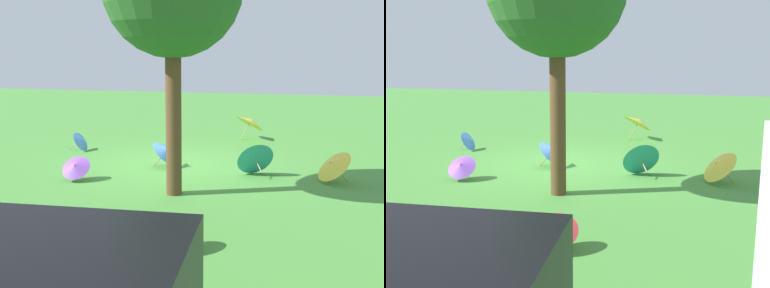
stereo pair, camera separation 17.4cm
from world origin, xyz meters
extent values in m
plane|color=#478C38|center=(0.00, 0.00, 0.00)|extent=(40.00, 40.00, 0.00)
cylinder|color=brown|center=(-0.70, 2.23, 1.54)|extent=(0.30, 0.30, 3.07)
cylinder|color=tan|center=(-3.85, 0.58, 0.17)|extent=(0.32, 0.18, 0.35)
cone|color=yellow|center=(-3.67, 0.68, 0.39)|extent=(0.96, 1.02, 0.66)
sphere|color=tan|center=(-3.63, 0.70, 0.43)|extent=(0.06, 0.06, 0.05)
cylinder|color=tan|center=(0.26, 0.22, 0.17)|extent=(0.32, 0.06, 0.34)
cone|color=#4C8CE5|center=(0.06, 0.24, 0.39)|extent=(0.68, 0.76, 0.59)
sphere|color=tan|center=(0.00, 0.24, 0.44)|extent=(0.05, 0.04, 0.05)
cylinder|color=tan|center=(-1.25, -3.77, 0.25)|extent=(0.27, 0.20, 0.50)
cone|color=yellow|center=(-1.40, -3.88, 0.56)|extent=(1.25, 1.26, 0.60)
sphere|color=tan|center=(-1.43, -3.90, 0.62)|extent=(0.06, 0.06, 0.05)
cylinder|color=tan|center=(3.09, -1.01, 0.16)|extent=(0.31, 0.03, 0.20)
cone|color=#4C8CE5|center=(2.89, -1.01, 0.28)|extent=(0.40, 0.57, 0.55)
sphere|color=tan|center=(2.83, -1.01, 0.31)|extent=(0.05, 0.04, 0.05)
cylinder|color=tan|center=(-1.45, 4.63, 0.15)|extent=(0.05, 0.22, 0.29)
cone|color=#D8383F|center=(-1.47, 4.77, 0.34)|extent=(0.66, 0.62, 0.46)
sphere|color=tan|center=(-1.47, 4.81, 0.39)|extent=(0.04, 0.05, 0.05)
cylinder|color=tan|center=(-2.14, 0.63, 0.26)|extent=(0.20, 0.35, 0.22)
cone|color=teal|center=(-2.02, 0.41, 0.40)|extent=(0.98, 0.85, 0.80)
sphere|color=tan|center=(-1.99, 0.36, 0.43)|extent=(0.05, 0.06, 0.05)
cylinder|color=tan|center=(1.59, 1.70, 0.14)|extent=(0.03, 0.25, 0.28)
cone|color=purple|center=(1.58, 1.85, 0.32)|extent=(0.63, 0.56, 0.48)
sphere|color=tan|center=(1.58, 1.88, 0.36)|extent=(0.04, 0.05, 0.05)
camera|label=1|loc=(-3.14, 10.51, 2.69)|focal=43.68mm
camera|label=2|loc=(-3.31, 10.46, 2.69)|focal=43.68mm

